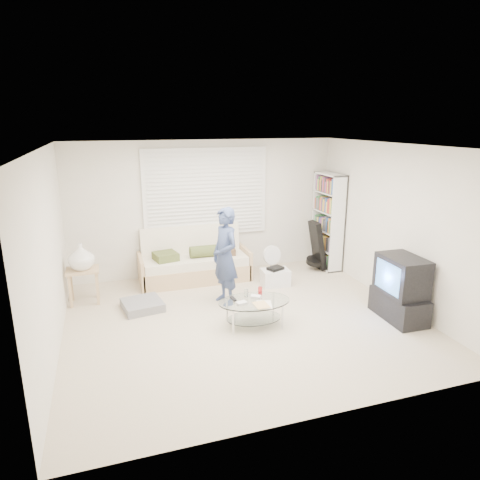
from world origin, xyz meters
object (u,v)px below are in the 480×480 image
object	(u,v)px
futon_sofa	(194,263)
bookshelf	(328,221)
tv_unit	(400,289)
coffee_table	(254,306)

from	to	relation	value
futon_sofa	bookshelf	xyz separation A→B (m)	(2.65, -0.08, 0.61)
futon_sofa	tv_unit	size ratio (longest dim) A/B	2.08
bookshelf	coffee_table	distance (m)	3.05
bookshelf	tv_unit	xyz separation A→B (m)	(-0.13, -2.42, -0.47)
bookshelf	tv_unit	bearing A→B (deg)	-92.96
futon_sofa	coffee_table	distance (m)	2.11
futon_sofa	tv_unit	distance (m)	3.56
futon_sofa	bookshelf	size ratio (longest dim) A/B	1.06
futon_sofa	bookshelf	distance (m)	2.72
coffee_table	bookshelf	bearing A→B (deg)	41.63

